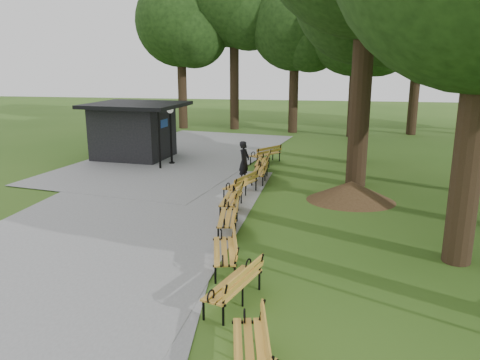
% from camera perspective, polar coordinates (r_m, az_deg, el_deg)
% --- Properties ---
extents(ground, '(100.00, 100.00, 0.00)m').
position_cam_1_polar(ground, '(11.19, -2.87, -12.04)').
color(ground, '#315819').
rests_on(ground, ground).
extents(path, '(12.00, 38.00, 0.06)m').
position_cam_1_polar(path, '(15.03, -15.51, -5.39)').
color(path, gray).
rests_on(path, ground).
extents(person, '(0.56, 0.70, 1.69)m').
position_cam_1_polar(person, '(19.72, 0.51, 2.25)').
color(person, black).
rests_on(person, ground).
extents(kiosk, '(4.94, 4.42, 2.84)m').
position_cam_1_polar(kiosk, '(24.87, -12.67, 5.77)').
color(kiosk, black).
rests_on(kiosk, ground).
extents(lamp_post, '(0.32, 0.32, 2.78)m').
position_cam_1_polar(lamp_post, '(23.01, -8.32, 6.84)').
color(lamp_post, black).
rests_on(lamp_post, ground).
extents(dirt_mound, '(2.65, 2.65, 0.73)m').
position_cam_1_polar(dirt_mound, '(17.51, 13.15, -1.30)').
color(dirt_mound, '#47301C').
rests_on(dirt_mound, ground).
extents(bench_1, '(0.98, 1.99, 0.88)m').
position_cam_1_polar(bench_1, '(8.11, 1.11, -19.57)').
color(bench_1, gold).
rests_on(bench_1, ground).
extents(bench_2, '(1.19, 2.00, 0.88)m').
position_cam_1_polar(bench_2, '(10.06, -0.83, -12.40)').
color(bench_2, gold).
rests_on(bench_2, ground).
extents(bench_3, '(1.04, 1.99, 0.88)m').
position_cam_1_polar(bench_3, '(11.66, -1.90, -8.51)').
color(bench_3, gold).
rests_on(bench_3, ground).
extents(bench_4, '(0.87, 1.96, 0.88)m').
position_cam_1_polar(bench_4, '(14.01, -1.44, -4.53)').
color(bench_4, gold).
rests_on(bench_4, ground).
extents(bench_5, '(0.67, 1.91, 0.88)m').
position_cam_1_polar(bench_5, '(15.85, -1.06, -2.27)').
color(bench_5, gold).
rests_on(bench_5, ground).
extents(bench_6, '(1.25, 2.00, 0.88)m').
position_cam_1_polar(bench_6, '(17.66, 0.05, -0.53)').
color(bench_6, gold).
rests_on(bench_6, ground).
extents(bench_7, '(0.65, 1.90, 0.88)m').
position_cam_1_polar(bench_7, '(19.73, 2.38, 1.04)').
color(bench_7, gold).
rests_on(bench_7, ground).
extents(bench_8, '(0.66, 1.91, 0.88)m').
position_cam_1_polar(bench_8, '(21.55, 2.69, 2.18)').
color(bench_8, gold).
rests_on(bench_8, ground).
extents(bench_9, '(1.62, 1.92, 0.88)m').
position_cam_1_polar(bench_9, '(23.29, 3.05, 3.09)').
color(bench_9, gold).
rests_on(bench_9, ground).
extents(tree_backdrop, '(35.54, 9.64, 16.55)m').
position_cam_1_polar(tree_backdrop, '(33.28, 17.86, 19.37)').
color(tree_backdrop, black).
rests_on(tree_backdrop, ground).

